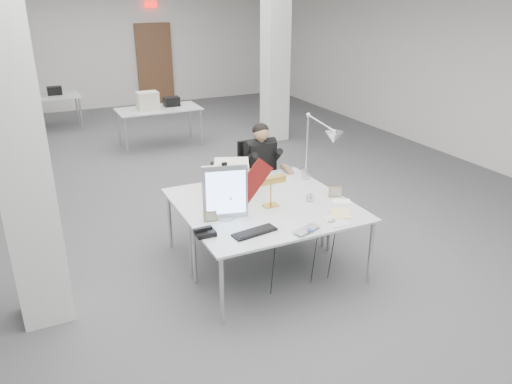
% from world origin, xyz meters
% --- Properties ---
extents(room_shell, '(10.04, 14.04, 3.24)m').
position_xyz_m(room_shell, '(0.04, 0.13, 1.69)').
color(room_shell, '#4B4B4D').
rests_on(room_shell, ground).
extents(desk_main, '(1.80, 0.90, 0.02)m').
position_xyz_m(desk_main, '(0.00, -2.50, 0.74)').
color(desk_main, silver).
rests_on(desk_main, room_shell).
extents(desk_second, '(1.80, 0.90, 0.02)m').
position_xyz_m(desk_second, '(0.00, -1.60, 0.74)').
color(desk_second, silver).
rests_on(desk_second, room_shell).
extents(bg_desk_a, '(1.60, 0.80, 0.02)m').
position_xyz_m(bg_desk_a, '(0.20, 3.00, 0.74)').
color(bg_desk_a, silver).
rests_on(bg_desk_a, room_shell).
extents(bg_desk_b, '(1.60, 0.80, 0.02)m').
position_xyz_m(bg_desk_b, '(-1.80, 5.20, 0.74)').
color(bg_desk_b, silver).
rests_on(bg_desk_b, room_shell).
extents(office_chair, '(0.59, 0.59, 1.14)m').
position_xyz_m(office_chair, '(0.50, -0.91, 0.57)').
color(office_chair, black).
rests_on(office_chair, room_shell).
extents(seated_person, '(0.53, 0.65, 0.93)m').
position_xyz_m(seated_person, '(0.50, -0.96, 0.90)').
color(seated_person, black).
rests_on(seated_person, office_chair).
extents(monitor, '(0.46, 0.15, 0.57)m').
position_xyz_m(monitor, '(-0.51, -2.21, 1.04)').
color(monitor, '#B4B4B9').
rests_on(monitor, desk_main).
extents(pennant, '(0.49, 0.01, 0.53)m').
position_xyz_m(pennant, '(-0.23, -2.24, 1.10)').
color(pennant, maroon).
rests_on(pennant, monitor).
extents(keyboard, '(0.46, 0.21, 0.02)m').
position_xyz_m(keyboard, '(-0.40, -2.65, 0.77)').
color(keyboard, black).
rests_on(keyboard, desk_main).
extents(laptop, '(0.35, 0.28, 0.02)m').
position_xyz_m(laptop, '(0.09, -2.87, 0.77)').
color(laptop, silver).
rests_on(laptop, desk_main).
extents(mouse, '(0.09, 0.07, 0.03)m').
position_xyz_m(mouse, '(0.40, -2.76, 0.77)').
color(mouse, '#A8A8AC').
rests_on(mouse, desk_main).
extents(bankers_lamp, '(0.31, 0.13, 0.34)m').
position_xyz_m(bankers_lamp, '(0.04, -2.15, 0.93)').
color(bankers_lamp, '#CC853F').
rests_on(bankers_lamp, desk_main).
extents(desk_phone, '(0.19, 0.17, 0.05)m').
position_xyz_m(desk_phone, '(-0.84, -2.48, 0.78)').
color(desk_phone, black).
rests_on(desk_phone, desk_main).
extents(picture_frame_left, '(0.14, 0.07, 0.11)m').
position_xyz_m(picture_frame_left, '(-0.69, -2.22, 0.81)').
color(picture_frame_left, olive).
rests_on(picture_frame_left, desk_main).
extents(picture_frame_right, '(0.15, 0.09, 0.12)m').
position_xyz_m(picture_frame_right, '(0.81, -2.22, 0.81)').
color(picture_frame_right, tan).
rests_on(picture_frame_right, desk_main).
extents(desk_clock, '(0.09, 0.04, 0.09)m').
position_xyz_m(desk_clock, '(0.49, -2.21, 0.81)').
color(desk_clock, silver).
rests_on(desk_clock, desk_main).
extents(paper_stack_a, '(0.21, 0.29, 0.01)m').
position_xyz_m(paper_stack_a, '(0.46, -2.76, 0.76)').
color(paper_stack_a, silver).
rests_on(paper_stack_a, desk_main).
extents(paper_stack_b, '(0.28, 0.32, 0.01)m').
position_xyz_m(paper_stack_b, '(0.61, -2.63, 0.76)').
color(paper_stack_b, '#E0D786').
rests_on(paper_stack_b, desk_main).
extents(paper_stack_c, '(0.24, 0.21, 0.01)m').
position_xyz_m(paper_stack_c, '(0.80, -2.38, 0.76)').
color(paper_stack_c, white).
rests_on(paper_stack_c, desk_main).
extents(beige_monitor, '(0.50, 0.49, 0.37)m').
position_xyz_m(beige_monitor, '(-0.19, -1.60, 0.94)').
color(beige_monitor, beige).
rests_on(beige_monitor, desk_second).
extents(architect_lamp, '(0.37, 0.73, 0.90)m').
position_xyz_m(architect_lamp, '(0.81, -1.84, 1.21)').
color(architect_lamp, '#B7B7BC').
rests_on(architect_lamp, desk_second).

